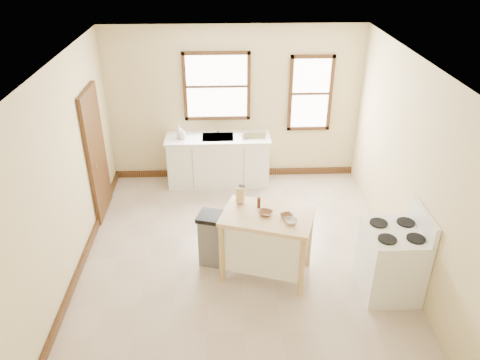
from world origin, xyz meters
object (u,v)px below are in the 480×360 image
soap_bottle_a (179,131)px  pepper_grinder (259,203)px  bowl_c (291,221)px  trash_bin (214,239)px  dish_rack (254,134)px  bowl_b (287,216)px  kitchen_island (267,245)px  knife_block (241,196)px  gas_stove (392,253)px  soap_bottle_b (182,134)px  bowl_a (265,213)px

soap_bottle_a → pepper_grinder: bearing=-74.5°
pepper_grinder → bowl_c: size_ratio=0.95×
pepper_grinder → trash_bin: size_ratio=0.19×
dish_rack → bowl_b: (0.25, -2.65, -0.01)m
kitchen_island → trash_bin: kitchen_island is taller
kitchen_island → bowl_c: (0.28, -0.20, 0.50)m
trash_bin → bowl_c: bearing=-9.1°
soap_bottle_a → knife_block: (0.99, -2.26, 0.00)m
kitchen_island → soap_bottle_a: bearing=135.0°
soap_bottle_a → bowl_c: (1.60, -2.78, -0.07)m
bowl_b → gas_stove: gas_stove is taller
knife_block → bowl_b: bearing=-16.9°
dish_rack → kitchen_island: (0.01, -2.58, -0.50)m
soap_bottle_b → bowl_c: (1.54, -2.73, -0.05)m
bowl_b → pepper_grinder: bearing=143.2°
bowl_b → bowl_a: bearing=163.1°
knife_block → gas_stove: 2.07m
pepper_grinder → trash_bin: 0.88m
bowl_b → soap_bottle_b: bearing=119.9°
bowl_a → gas_stove: (1.58, -0.42, -0.37)m
bowl_b → bowl_c: bowl_c is taller
trash_bin → gas_stove: (2.26, -0.68, 0.21)m
dish_rack → bowl_b: bearing=-80.6°
bowl_c → trash_bin: bearing=154.7°
soap_bottle_b → gas_stove: size_ratio=0.16×
knife_block → pepper_grinder: 0.27m
pepper_grinder → dish_rack: bearing=87.9°
soap_bottle_a → bowl_a: (1.30, -2.57, -0.08)m
dish_rack → pepper_grinder: 2.40m
soap_bottle_b → knife_block: 2.40m
pepper_grinder → bowl_c: pepper_grinder is taller
soap_bottle_b → trash_bin: soap_bottle_b is taller
soap_bottle_a → dish_rack: bearing=-11.6°
dish_rack → gas_stove: bearing=-58.3°
bowl_a → bowl_b: bowl_a is taller
pepper_grinder → bowl_b: pepper_grinder is taller
dish_rack → trash_bin: 2.48m
pepper_grinder → gas_stove: 1.80m
bowl_b → gas_stove: size_ratio=0.13×
kitchen_island → knife_block: (-0.33, 0.32, 0.57)m
knife_block → bowl_b: 0.70m
soap_bottle_b → bowl_b: bearing=-54.4°
soap_bottle_a → gas_stove: (2.87, -2.99, -0.44)m
dish_rack → pepper_grinder: (-0.09, -2.40, 0.05)m
kitchen_island → knife_block: bearing=153.9°
bowl_b → bowl_c: (0.04, -0.13, 0.01)m
bowl_c → trash_bin: (-0.99, 0.47, -0.58)m
bowl_a → trash_bin: bowl_a is taller
pepper_grinder → gas_stove: bearing=-19.7°
bowl_c → kitchen_island: bearing=144.3°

